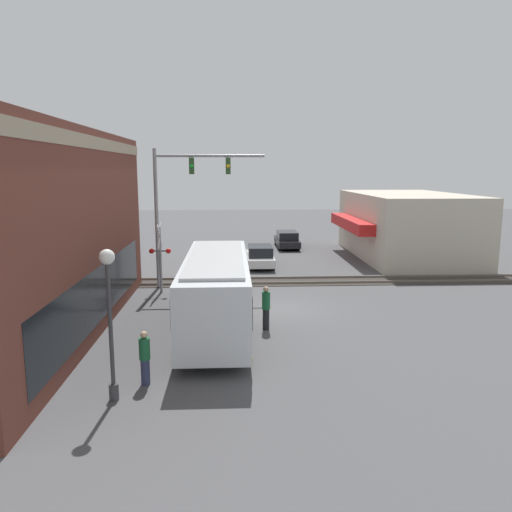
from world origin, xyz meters
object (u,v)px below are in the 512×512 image
Objects in this scene: streetlamp at (110,311)px; parked_car_white at (260,257)px; parked_car_black at (287,240)px; crossing_signal at (160,251)px; city_bus at (216,290)px; pedestrian_by_lamp at (145,357)px; pedestrian_near_bus at (266,307)px.

streetlamp is 0.96× the size of parked_car_white.
parked_car_black is (8.23, -2.80, -0.01)m from parked_car_white.
city_bus is at bearing -154.39° from crossing_signal.
streetlamp is 0.92× the size of parked_car_black.
parked_car_white is at bearing -13.79° from pedestrian_by_lamp.
streetlamp reaches higher than parked_car_black.
parked_car_black is 2.59× the size of pedestrian_near_bus.
crossing_signal is at bearing 150.67° from parked_car_black.
pedestrian_near_bus reaches higher than pedestrian_by_lamp.
pedestrian_near_bus is at bearing 177.77° from parked_car_white.
parked_car_white is 8.70m from parked_car_black.
pedestrian_near_bus is 1.08× the size of pedestrian_by_lamp.
city_bus is at bearing 166.27° from parked_car_black.
crossing_signal reaches higher than parked_car_white.
parked_car_white is (13.87, -2.60, -1.07)m from city_bus.
streetlamp is at bearing 142.09° from pedestrian_near_bus.
city_bus is 7.49m from crossing_signal.
crossing_signal is 9.35m from parked_car_white.
city_bus reaches higher than parked_car_white.
pedestrian_near_bus is at bearing -89.83° from city_bus.
crossing_signal is 13.02m from streetlamp.
city_bus is 14.15m from parked_car_white.
parked_car_white is 0.96× the size of parked_car_black.
parked_car_white is 2.50× the size of pedestrian_near_bus.
pedestrian_near_bus is (-6.73, -5.29, -1.33)m from crossing_signal.
city_bus is at bearing -24.27° from streetlamp.
city_bus is 6.94m from streetlamp.
streetlamp reaches higher than pedestrian_near_bus.
city_bus is 22.78m from parked_car_black.
pedestrian_by_lamp is (1.05, -0.74, -1.80)m from streetlamp.
streetlamp is at bearing 164.92° from parked_car_white.
crossing_signal is at bearing 1.79° from streetlamp.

